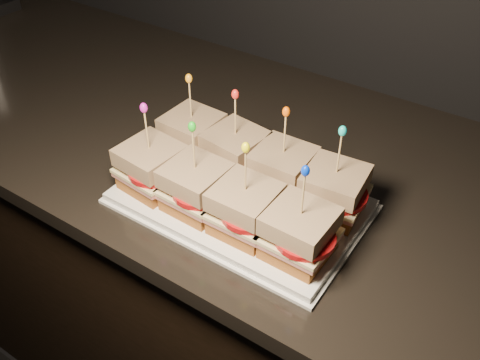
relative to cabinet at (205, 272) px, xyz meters
The scene contains 60 objects.
cabinet is the anchor object (origin of this frame).
granite_slab 0.43m from the cabinet, behind, with size 2.60×0.69×0.03m, color black.
platter 0.53m from the cabinet, 35.89° to the right, with size 0.39×0.24×0.02m, color white.
platter_rim 0.52m from the cabinet, 35.89° to the right, with size 0.40×0.25×0.01m, color white.
sandwich_0_bread_bot 0.49m from the cabinet, 53.66° to the right, with size 0.09×0.09×0.02m, color brown.
sandwich_0_ham 0.51m from the cabinet, 53.66° to the right, with size 0.10×0.09×0.01m, color #B3655A.
sandwich_0_cheese 0.52m from the cabinet, 53.66° to the right, with size 0.10×0.10×0.01m, color beige.
sandwich_0_tomato 0.53m from the cabinet, 51.01° to the right, with size 0.09×0.09×0.01m, color #B40E11.
sandwich_0_bread_top 0.54m from the cabinet, 53.66° to the right, with size 0.09×0.09×0.03m, color #4F2A0F.
sandwich_0_pick 0.59m from the cabinet, 53.66° to the right, with size 0.00×0.00×0.09m, color tan.
sandwich_0_frill 0.63m from the cabinet, 53.66° to the right, with size 0.01×0.01×0.02m, color orange.
sandwich_1_bread_bot 0.52m from the cabinet, 30.52° to the right, with size 0.09×0.09×0.02m, color brown.
sandwich_1_ham 0.53m from the cabinet, 30.52° to the right, with size 0.10×0.09×0.01m, color #B3655A.
sandwich_1_cheese 0.54m from the cabinet, 30.52° to the right, with size 0.10×0.10×0.01m, color beige.
sandwich_1_tomato 0.55m from the cabinet, 30.26° to the right, with size 0.09×0.09×0.01m, color #B40E11.
sandwich_1_bread_top 0.56m from the cabinet, 30.52° to the right, with size 0.09×0.09×0.03m, color #4F2A0F.
sandwich_1_pick 0.61m from the cabinet, 30.52° to the right, with size 0.00×0.00×0.09m, color tan.
sandwich_1_frill 0.65m from the cabinet, 30.52° to the right, with size 0.01×0.01×0.02m, color red.
sandwich_2_bread_bot 0.55m from the cabinet, 20.62° to the right, with size 0.09×0.09×0.02m, color brown.
sandwich_2_ham 0.57m from the cabinet, 20.62° to the right, with size 0.10×0.09×0.01m, color #B3655A.
sandwich_2_cheese 0.57m from the cabinet, 20.62° to the right, with size 0.10×0.10×0.01m, color beige.
sandwich_2_tomato 0.59m from the cabinet, 20.90° to the right, with size 0.09×0.09×0.01m, color #B40E11.
sandwich_2_bread_top 0.60m from the cabinet, 20.62° to the right, with size 0.09×0.09×0.03m, color #4F2A0F.
sandwich_2_pick 0.64m from the cabinet, 20.62° to the right, with size 0.00×0.00×0.09m, color tan.
sandwich_2_frill 0.68m from the cabinet, 20.62° to the right, with size 0.01×0.01×0.02m, color #F95C06.
sandwich_3_bread_bot 0.60m from the cabinet, 15.45° to the right, with size 0.09×0.09×0.02m, color brown.
sandwich_3_ham 0.61m from the cabinet, 15.45° to the right, with size 0.10×0.09×0.01m, color #B3655A.
sandwich_3_cheese 0.62m from the cabinet, 15.45° to the right, with size 0.10×0.10×0.01m, color beige.
sandwich_3_tomato 0.63m from the cabinet, 15.85° to the right, with size 0.09×0.09×0.01m, color #B40E11.
sandwich_3_bread_top 0.64m from the cabinet, 15.45° to the right, with size 0.09×0.09×0.03m, color #4F2A0F.
sandwich_3_pick 0.68m from the cabinet, 15.45° to the right, with size 0.00×0.00×0.09m, color tan.
sandwich_3_frill 0.72m from the cabinet, 15.45° to the right, with size 0.01×0.01×0.02m, color #13C4B8.
sandwich_4_bread_bot 0.53m from the cabinet, 71.11° to the right, with size 0.09×0.09×0.02m, color brown.
sandwich_4_ham 0.54m from the cabinet, 71.11° to the right, with size 0.10×0.09×0.01m, color #B3655A.
sandwich_4_cheese 0.55m from the cabinet, 71.11° to the right, with size 0.10×0.10×0.01m, color beige.
sandwich_4_tomato 0.56m from the cabinet, 68.76° to the right, with size 0.09×0.09×0.01m, color #B40E11.
sandwich_4_bread_top 0.57m from the cabinet, 71.11° to the right, with size 0.09×0.09×0.03m, color #4F2A0F.
sandwich_4_pick 0.62m from the cabinet, 71.11° to the right, with size 0.00×0.00×0.09m, color tan.
sandwich_4_frill 0.66m from the cabinet, 71.11° to the right, with size 0.01×0.01×0.02m, color #D11BB3.
sandwich_5_bread_bot 0.55m from the cabinet, 51.73° to the right, with size 0.09×0.09×0.02m, color brown.
sandwich_5_ham 0.56m from the cabinet, 51.73° to the right, with size 0.10×0.09×0.01m, color #B3655A.
sandwich_5_cheese 0.57m from the cabinet, 51.73° to the right, with size 0.10×0.10×0.01m, color beige.
sandwich_5_tomato 0.58m from the cabinet, 50.55° to the right, with size 0.09×0.09×0.01m, color #B40E11.
sandwich_5_bread_top 0.59m from the cabinet, 51.73° to the right, with size 0.09×0.09×0.03m, color #4F2A0F.
sandwich_5_pick 0.63m from the cabinet, 51.73° to the right, with size 0.00×0.00×0.09m, color tan.
sandwich_5_frill 0.68m from the cabinet, 51.73° to the right, with size 0.01×0.01×0.02m, color green.
sandwich_6_bread_bot 0.58m from the cabinet, 38.98° to the right, with size 0.09×0.09×0.02m, color brown.
sandwich_6_ham 0.60m from the cabinet, 38.98° to the right, with size 0.10×0.09×0.01m, color #B3655A.
sandwich_6_cheese 0.60m from the cabinet, 38.98° to the right, with size 0.10×0.10×0.01m, color beige.
sandwich_6_tomato 0.62m from the cabinet, 38.50° to the right, with size 0.09×0.09×0.01m, color #B40E11.
sandwich_6_bread_top 0.63m from the cabinet, 38.98° to the right, with size 0.09×0.09×0.03m, color #4F2A0F.
sandwich_6_pick 0.66m from the cabinet, 38.98° to the right, with size 0.00×0.00×0.09m, color tan.
sandwich_6_frill 0.70m from the cabinet, 38.98° to the right, with size 0.01×0.01×0.02m, color #FBF40B.
sandwich_7_bread_bot 0.63m from the cabinet, 30.72° to the right, with size 0.09×0.09×0.02m, color brown.
sandwich_7_ham 0.64m from the cabinet, 30.72° to the right, with size 0.10×0.09×0.01m, color #B3655A.
sandwich_7_cheese 0.65m from the cabinet, 30.72° to the right, with size 0.10×0.10×0.01m, color beige.
sandwich_7_tomato 0.66m from the cabinet, 30.59° to the right, with size 0.09×0.09×0.01m, color #B40E11.
sandwich_7_bread_top 0.67m from the cabinet, 30.72° to the right, with size 0.09×0.09×0.03m, color #4F2A0F.
sandwich_7_pick 0.71m from the cabinet, 30.72° to the right, with size 0.00×0.00×0.09m, color tan.
sandwich_7_frill 0.74m from the cabinet, 30.72° to the right, with size 0.01×0.01×0.02m, color #052ECC.
Camera 1 is at (1.30, 0.96, 1.47)m, focal length 40.00 mm.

